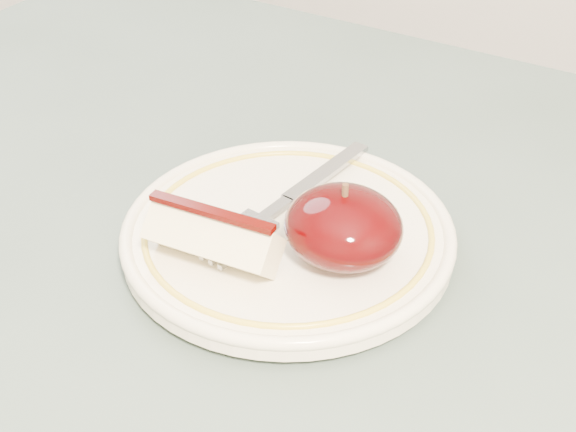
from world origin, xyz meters
The scene contains 5 objects.
table centered at (0.00, 0.00, 0.66)m, with size 0.90×0.90×0.75m.
plate centered at (0.05, 0.08, 0.76)m, with size 0.22×0.22×0.02m.
apple_half centered at (0.09, 0.07, 0.79)m, with size 0.08×0.07×0.05m.
apple_wedge centered at (0.03, 0.02, 0.79)m, with size 0.09×0.04×0.04m.
fork centered at (0.03, 0.10, 0.77)m, with size 0.04×0.18×0.00m.
Camera 1 is at (0.27, -0.29, 1.09)m, focal length 50.00 mm.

